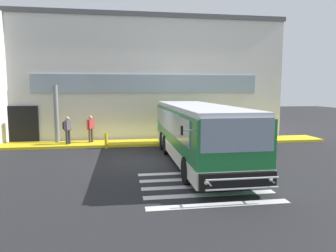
# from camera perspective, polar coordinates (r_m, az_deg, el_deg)

# --- Properties ---
(ground_plane) EXTENTS (80.00, 90.00, 0.02)m
(ground_plane) POSITION_cam_1_polar(r_m,az_deg,el_deg) (14.89, -5.30, -6.55)
(ground_plane) COLOR #232326
(ground_plane) RESTS_ON ground
(bay_paint_stripes) EXTENTS (4.40, 3.96, 0.01)m
(bay_paint_stripes) POSITION_cam_1_polar(r_m,az_deg,el_deg) (11.18, 6.53, -11.00)
(bay_paint_stripes) COLOR silver
(bay_paint_stripes) RESTS_ON ground
(terminal_building) EXTENTS (22.63, 13.80, 8.40)m
(terminal_building) POSITION_cam_1_polar(r_m,az_deg,el_deg) (26.09, -8.49, 8.37)
(terminal_building) COLOR silver
(terminal_building) RESTS_ON ground
(boarding_curb) EXTENTS (24.83, 2.00, 0.15)m
(boarding_curb) POSITION_cam_1_polar(r_m,az_deg,el_deg) (19.57, -6.16, -3.11)
(boarding_curb) COLOR yellow
(boarding_curb) RESTS_ON ground
(entry_support_column) EXTENTS (0.28, 0.28, 3.56)m
(entry_support_column) POSITION_cam_1_polar(r_m,az_deg,el_deg) (20.32, -20.00, 2.15)
(entry_support_column) COLOR slate
(entry_support_column) RESTS_ON boarding_curb
(bus_main_foreground) EXTENTS (3.06, 10.81, 2.70)m
(bus_main_foreground) POSITION_cam_1_polar(r_m,az_deg,el_deg) (14.51, 5.42, -1.50)
(bus_main_foreground) COLOR #1E7238
(bus_main_foreground) RESTS_ON ground
(passenger_near_column) EXTENTS (0.50, 0.52, 1.68)m
(passenger_near_column) POSITION_cam_1_polar(r_m,az_deg,el_deg) (19.40, -18.15, -0.39)
(passenger_near_column) COLOR #2D2D33
(passenger_near_column) RESTS_ON boarding_curb
(passenger_by_doorway) EXTENTS (0.42, 0.46, 1.68)m
(passenger_by_doorway) POSITION_cam_1_polar(r_m,az_deg,el_deg) (19.71, -14.14, -0.25)
(passenger_by_doorway) COLOR #4C4233
(passenger_by_doorway) RESTS_ON boarding_curb
(safety_bollard_yellow) EXTENTS (0.18, 0.18, 0.90)m
(safety_bollard_yellow) POSITION_cam_1_polar(r_m,az_deg,el_deg) (18.33, -11.38, -2.68)
(safety_bollard_yellow) COLOR yellow
(safety_bollard_yellow) RESTS_ON ground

